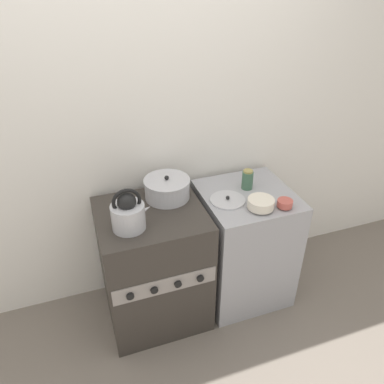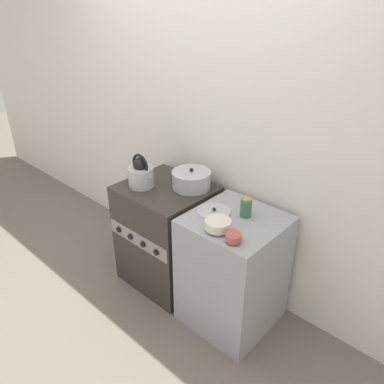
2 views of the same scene
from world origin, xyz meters
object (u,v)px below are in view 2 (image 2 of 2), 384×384
Objects in this scene: small_ceramic_bowl at (233,238)px; stove at (167,235)px; storage_jar at (246,207)px; loose_pot_lid at (214,211)px; cooking_pot at (191,179)px; kettle at (141,174)px; enamel_bowl at (218,224)px.

stove is at bearing 164.93° from small_ceramic_bowl.
loose_pot_lid is (-0.18, -0.10, -0.06)m from storage_jar.
small_ceramic_bowl is at bearing -28.02° from cooking_pot.
kettle reaches higher than enamel_bowl.
small_ceramic_bowl is at bearing -32.03° from loose_pot_lid.
storage_jar is at bearing 12.08° from kettle.
loose_pot_lid is at bearing -3.17° from stove.
kettle is 1.56× the size of enamel_bowl.
enamel_bowl is 0.15m from small_ceramic_bowl.
enamel_bowl is at bearing -44.46° from loose_pot_lid.
enamel_bowl is 0.25m from storage_jar.
storage_jar is at bearing -6.42° from cooking_pot.
kettle is 2.70× the size of small_ceramic_bowl.
kettle is 0.88× the size of cooking_pot.
storage_jar is (0.81, 0.17, -0.04)m from kettle.
storage_jar is (0.67, 0.07, 0.48)m from stove.
cooking_pot is at bearing 148.50° from enamel_bowl.
small_ceramic_bowl is 0.71× the size of storage_jar.
loose_pot_lid reaches higher than stove.
kettle is 0.37m from cooking_pot.
stove is 0.52m from cooking_pot.
small_ceramic_bowl is at bearing -15.07° from stove.
storage_jar is 0.60× the size of loose_pot_lid.
loose_pot_lid is at bearing 6.94° from kettle.
stove is at bearing -174.04° from storage_jar.
cooking_pot is 1.78× the size of enamel_bowl.
stove is 0.82m from storage_jar.
small_ceramic_bowl is (0.78, -0.21, 0.44)m from stove.
cooking_pot reaches higher than enamel_bowl.
storage_jar is at bearing 82.81° from enamel_bowl.
stove is 6.38× the size of storage_jar.
cooking_pot is 1.31× the size of loose_pot_lid.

